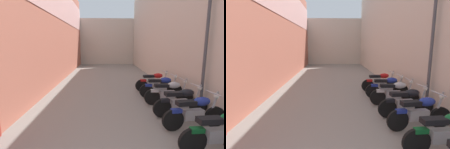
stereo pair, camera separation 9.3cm
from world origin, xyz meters
TOP-DOWN VIEW (x-y plane):
  - ground_plane at (0.00, 7.86)m, footprint 35.72×35.72m
  - building_left at (-3.23, 9.82)m, footprint 0.45×19.72m
  - building_right at (3.24, 9.86)m, footprint 0.45×19.72m
  - building_far_end at (0.00, 20.72)m, footprint 9.07×2.00m
  - motorcycle_third at (2.10, 3.01)m, footprint 1.85×0.58m
  - motorcycle_fourth at (2.10, 4.08)m, footprint 1.85×0.58m
  - motorcycle_fifth at (2.10, 4.93)m, footprint 1.85×0.58m
  - motorcycle_sixth at (2.10, 5.98)m, footprint 1.85×0.58m
  - motorcycle_seventh at (2.10, 6.88)m, footprint 1.85×0.58m
  - motorcycle_eighth at (2.10, 7.92)m, footprint 1.85×0.58m
  - street_lamp at (2.79, 5.18)m, footprint 0.79×0.18m

SIDE VIEW (x-z plane):
  - ground_plane at x=0.00m, z-range 0.00..0.00m
  - motorcycle_third at x=2.10m, z-range -0.02..1.02m
  - motorcycle_fourth at x=2.10m, z-range -0.02..1.02m
  - motorcycle_fifth at x=2.10m, z-range -0.02..1.02m
  - motorcycle_sixth at x=2.10m, z-range -0.02..1.02m
  - motorcycle_seventh at x=2.10m, z-range -0.02..1.02m
  - motorcycle_eighth at x=2.10m, z-range -0.02..1.02m
  - street_lamp at x=2.79m, z-range 0.39..4.65m
  - building_far_end at x=0.00m, z-range 0.00..5.16m
  - building_left at x=-3.23m, z-range 0.03..6.84m
  - building_right at x=3.24m, z-range 0.00..6.97m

